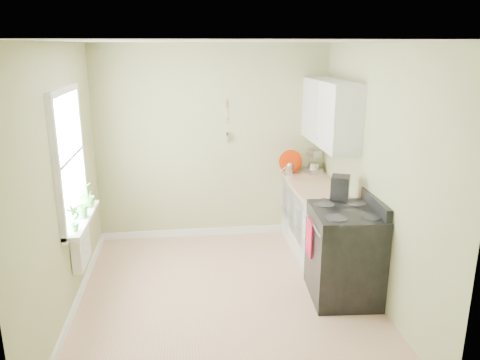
{
  "coord_description": "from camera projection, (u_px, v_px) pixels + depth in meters",
  "views": [
    {
      "loc": [
        -0.41,
        -4.55,
        2.67
      ],
      "look_at": [
        0.22,
        0.55,
        1.18
      ],
      "focal_mm": 35.0,
      "sensor_mm": 36.0,
      "label": 1
    }
  ],
  "objects": [
    {
      "name": "ceiling",
      "position": [
        224.0,
        40.0,
        4.37
      ],
      "size": [
        3.2,
        3.6,
        0.02
      ],
      "primitive_type": "cube",
      "color": "white",
      "rests_on": "wall_back"
    },
    {
      "name": "stand_mixer",
      "position": [
        312.0,
        161.0,
        6.66
      ],
      "size": [
        0.25,
        0.34,
        0.37
      ],
      "color": "#B2B2B7",
      "rests_on": "countertop"
    },
    {
      "name": "wall_back",
      "position": [
        213.0,
        144.0,
        6.48
      ],
      "size": [
        3.2,
        0.02,
        2.7
      ],
      "primitive_type": "cube",
      "color": "tan",
      "rests_on": "floor"
    },
    {
      "name": "kettle",
      "position": [
        289.0,
        169.0,
        6.53
      ],
      "size": [
        0.18,
        0.1,
        0.18
      ],
      "color": "silver",
      "rests_on": "countertop"
    },
    {
      "name": "stove",
      "position": [
        344.0,
        253.0,
        5.04
      ],
      "size": [
        0.77,
        0.86,
        1.12
      ],
      "color": "black",
      "rests_on": "floor"
    },
    {
      "name": "window",
      "position": [
        69.0,
        158.0,
        4.79
      ],
      "size": [
        0.06,
        1.14,
        1.44
      ],
      "color": "white",
      "rests_on": "wall_left"
    },
    {
      "name": "plant_a",
      "position": [
        74.0,
        218.0,
        4.57
      ],
      "size": [
        0.16,
        0.17,
        0.27
      ],
      "primitive_type": "imported",
      "rotation": [
        0.0,
        0.0,
        1.0
      ],
      "color": "#33802F",
      "rests_on": "window_sill"
    },
    {
      "name": "wall_right",
      "position": [
        376.0,
        174.0,
        4.94
      ],
      "size": [
        0.02,
        3.6,
        2.7
      ],
      "primitive_type": "cube",
      "color": "tan",
      "rests_on": "floor"
    },
    {
      "name": "countertop",
      "position": [
        318.0,
        189.0,
        5.99
      ],
      "size": [
        0.64,
        1.6,
        0.04
      ],
      "primitive_type": "cube",
      "color": "#D6AB83",
      "rests_on": "base_cabinets"
    },
    {
      "name": "floor",
      "position": [
        226.0,
        298.0,
        5.13
      ],
      "size": [
        3.2,
        3.6,
        0.02
      ],
      "primitive_type": "cube",
      "color": "tan",
      "rests_on": "ground"
    },
    {
      "name": "red_tray",
      "position": [
        291.0,
        162.0,
        6.6
      ],
      "size": [
        0.34,
        0.1,
        0.34
      ],
      "primitive_type": "cylinder",
      "rotation": [
        1.45,
        0.0,
        0.13
      ],
      "color": "#A62100",
      "rests_on": "countertop"
    },
    {
      "name": "wall_left",
      "position": [
        61.0,
        185.0,
        4.56
      ],
      "size": [
        0.02,
        3.6,
        2.7
      ],
      "primitive_type": "cube",
      "color": "tan",
      "rests_on": "floor"
    },
    {
      "name": "radiator",
      "position": [
        81.0,
        249.0,
        5.03
      ],
      "size": [
        0.12,
        0.5,
        0.35
      ],
      "primitive_type": "cube",
      "color": "white",
      "rests_on": "wall_left"
    },
    {
      "name": "plant_b",
      "position": [
        81.0,
        203.0,
        4.94
      ],
      "size": [
        0.18,
        0.2,
        0.31
      ],
      "primitive_type": "imported",
      "rotation": [
        0.0,
        0.0,
        1.83
      ],
      "color": "#33802F",
      "rests_on": "window_sill"
    },
    {
      "name": "plant_c",
      "position": [
        87.0,
        194.0,
        5.26
      ],
      "size": [
        0.17,
        0.17,
        0.29
      ],
      "primitive_type": "imported",
      "rotation": [
        0.0,
        0.0,
        4.67
      ],
      "color": "#33802F",
      "rests_on": "window_sill"
    },
    {
      "name": "jar",
      "position": [
        324.0,
        202.0,
        5.29
      ],
      "size": [
        0.07,
        0.07,
        0.08
      ],
      "color": "tan",
      "rests_on": "countertop"
    },
    {
      "name": "coffee_maker",
      "position": [
        340.0,
        192.0,
        5.27
      ],
      "size": [
        0.27,
        0.28,
        0.35
      ],
      "color": "black",
      "rests_on": "countertop"
    },
    {
      "name": "wall_utensils",
      "position": [
        227.0,
        128.0,
        6.41
      ],
      "size": [
        0.02,
        0.14,
        0.58
      ],
      "color": "#D6AB83",
      "rests_on": "wall_back"
    },
    {
      "name": "window_sill",
      "position": [
        82.0,
        219.0,
        4.99
      ],
      "size": [
        0.18,
        1.14,
        0.04
      ],
      "primitive_type": "cube",
      "color": "white",
      "rests_on": "wall_left"
    },
    {
      "name": "base_cabinets",
      "position": [
        317.0,
        222.0,
        6.12
      ],
      "size": [
        0.6,
        1.6,
        0.87
      ],
      "primitive_type": "cube",
      "color": "white",
      "rests_on": "floor"
    },
    {
      "name": "upper_cabinets",
      "position": [
        330.0,
        113.0,
        5.83
      ],
      "size": [
        0.35,
        1.4,
        0.8
      ],
      "primitive_type": "cube",
      "color": "white",
      "rests_on": "wall_right"
    }
  ]
}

